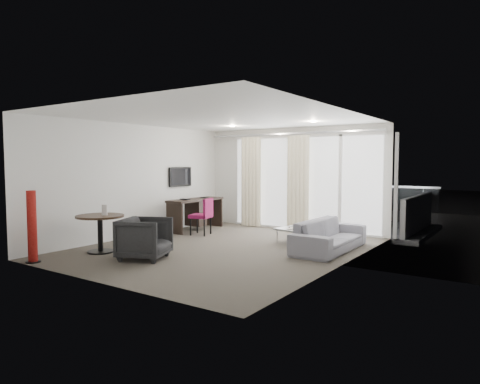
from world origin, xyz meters
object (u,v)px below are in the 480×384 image
Objects in this scene: tub_armchair at (145,238)px; rattan_chair_a at (343,207)px; desk_chair at (201,216)px; desk at (196,214)px; coffee_table at (297,236)px; round_table at (100,234)px; sofa at (330,235)px; red_lamp at (32,227)px; rattan_chair_b at (375,209)px.

tub_armchair is 6.38m from rattan_chair_a.
tub_armchair is at bearing -85.92° from desk_chair.
desk is 2.35× the size of coffee_table.
round_table is (0.28, -3.16, -0.04)m from desk.
sofa is 3.85m from rattan_chair_a.
desk is 4.17m from rattan_chair_a.
red_lamp is 1.52× the size of tub_armchair.
desk_chair is 0.43× the size of sofa.
tub_armchair reaches higher than round_table.
tub_armchair is 3.28m from coffee_table.
rattan_chair_b is (3.55, 7.81, -0.19)m from red_lamp.
tub_armchair is at bearing -119.31° from rattan_chair_b.
red_lamp reaches higher than rattan_chair_a.
coffee_table is (1.57, 2.87, -0.21)m from tub_armchair.
rattan_chair_a is (2.71, 3.17, 0.06)m from desk.
coffee_table is at bearing -6.02° from desk_chair.
rattan_chair_b is at bearing 81.34° from coffee_table.
rattan_chair_a is at bearing 68.99° from round_table.
rattan_chair_a is at bearing 46.51° from desk_chair.
rattan_chair_a is (-1.13, 3.68, 0.16)m from sofa.
coffee_table is (2.69, 2.96, -0.20)m from round_table.
sofa is (2.44, 2.57, -0.07)m from tub_armchair.
sofa is (3.85, 3.83, -0.32)m from red_lamp.
desk_chair is 3.25m from sofa.
red_lamp is at bearing -125.84° from coffee_table.
rattan_chair_b is at bearing -40.49° from tub_armchair.
rattan_chair_a is (1.30, 6.25, 0.08)m from tub_armchair.
tub_armchair is at bearing 41.67° from red_lamp.
rattan_chair_a is at bearing 17.08° from sofa.
desk_chair is at bearing -129.56° from rattan_chair_a.
desk is 1.95× the size of rattan_chair_b.
desk reaches higher than tub_armchair.
round_table is at bearing -127.45° from rattan_chair_b.
desk is 2.99m from coffee_table.
tub_armchair is at bearing -65.44° from desk.
sofa is at bearing 44.81° from red_lamp.
desk is at bearing 2.08° from tub_armchair.
round_table is (-0.31, -2.64, -0.08)m from desk_chair.
sofa is 2.25× the size of rattan_chair_a.
red_lamp is 1.36× the size of rattan_chair_a.
red_lamp reaches higher than round_table.
round_table is 4.00m from coffee_table.
desk is 1.93× the size of desk_chair.
coffee_table is 0.93m from sofa.
sofa is 2.37× the size of rattan_chair_b.
rattan_chair_b reaches higher than desk.
desk_chair reaches higher than round_table.
coffee_table is (2.38, 0.32, -0.28)m from desk_chair.
desk_chair reaches higher than sofa.
tub_armchair reaches higher than coffee_table.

